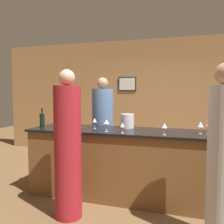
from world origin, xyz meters
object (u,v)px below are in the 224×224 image
Objects in this scene: bartender at (103,131)px; guest_1 at (68,150)px; guest_0 at (223,161)px; ice_bucket at (127,121)px; wine_bottle_0 at (42,120)px.

guest_1 is at bearing 94.24° from bartender.
ice_bucket is (-1.25, 1.05, 0.24)m from guest_0.
guest_0 reaches higher than wine_bottle_0.
guest_0 is 2.63m from wine_bottle_0.
wine_bottle_0 is (-0.67, -0.93, 0.28)m from bartender.
guest_0 is 1.01× the size of guest_1.
bartender is at bearing 94.24° from guest_1.
guest_1 reaches higher than ice_bucket.
guest_1 reaches higher than wine_bottle_0.
bartender is 2.47m from guest_0.
ice_bucket is at bearing 64.08° from guest_1.
guest_0 reaches higher than ice_bucket.
bartender is at bearing 54.41° from wine_bottle_0.
wine_bottle_0 is 1.32m from ice_bucket.
wine_bottle_0 is (-2.52, 0.69, 0.25)m from guest_0.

